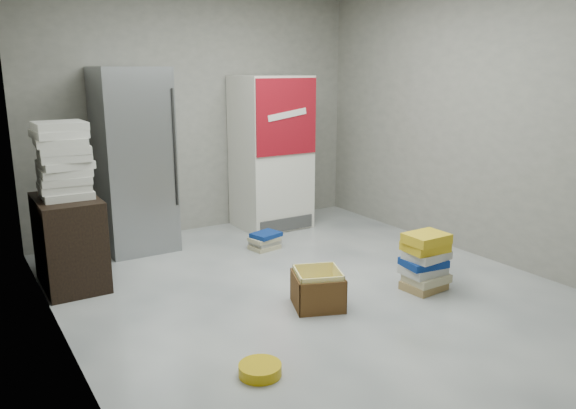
# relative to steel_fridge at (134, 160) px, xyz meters

# --- Properties ---
(ground) EXTENTS (5.00, 5.00, 0.00)m
(ground) POSITION_rel_steel_fridge_xyz_m (0.90, -2.13, -0.95)
(ground) COLOR silver
(ground) RESTS_ON ground
(room_shell) EXTENTS (4.04, 5.04, 2.82)m
(room_shell) POSITION_rel_steel_fridge_xyz_m (0.90, -2.13, 0.85)
(room_shell) COLOR gray
(room_shell) RESTS_ON ground
(steel_fridge) EXTENTS (0.70, 0.72, 1.90)m
(steel_fridge) POSITION_rel_steel_fridge_xyz_m (0.00, 0.00, 0.00)
(steel_fridge) COLOR #9FA2A7
(steel_fridge) RESTS_ON ground
(coke_cooler) EXTENTS (0.80, 0.73, 1.80)m
(coke_cooler) POSITION_rel_steel_fridge_xyz_m (1.65, -0.01, -0.05)
(coke_cooler) COLOR silver
(coke_cooler) RESTS_ON ground
(wood_shelf) EXTENTS (0.50, 0.80, 0.80)m
(wood_shelf) POSITION_rel_steel_fridge_xyz_m (-0.83, -0.73, -0.55)
(wood_shelf) COLOR black
(wood_shelf) RESTS_ON ground
(supply_box_stack) EXTENTS (0.45, 0.44, 0.65)m
(supply_box_stack) POSITION_rel_steel_fridge_xyz_m (-0.82, -0.73, 0.17)
(supply_box_stack) COLOR silver
(supply_box_stack) RESTS_ON wood_shelf
(phonebook_stack_main) EXTENTS (0.40, 0.32, 0.52)m
(phonebook_stack_main) POSITION_rel_steel_fridge_xyz_m (1.75, -2.48, -0.69)
(phonebook_stack_main) COLOR #9A7D4A
(phonebook_stack_main) RESTS_ON ground
(phonebook_stack_side) EXTENTS (0.35, 0.31, 0.18)m
(phonebook_stack_side) POSITION_rel_steel_fridge_xyz_m (1.13, -0.75, -0.86)
(phonebook_stack_side) COLOR tan
(phonebook_stack_side) RESTS_ON ground
(cardboard_box) EXTENTS (0.50, 0.50, 0.31)m
(cardboard_box) POSITION_rel_steel_fridge_xyz_m (0.76, -2.28, -0.82)
(cardboard_box) COLOR yellow
(cardboard_box) RESTS_ON ground
(bucket_lid) EXTENTS (0.32, 0.32, 0.07)m
(bucket_lid) POSITION_rel_steel_fridge_xyz_m (-0.15, -2.95, -0.91)
(bucket_lid) COLOR #C8A20B
(bucket_lid) RESTS_ON ground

